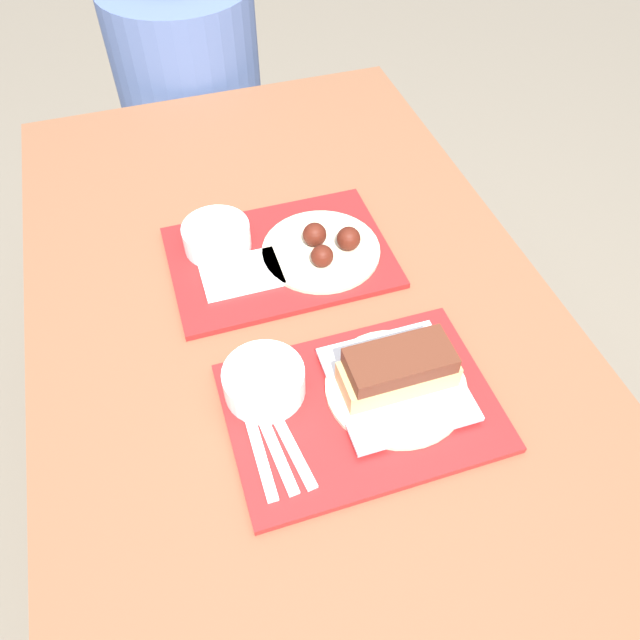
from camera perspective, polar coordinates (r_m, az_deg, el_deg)
The scene contains 15 objects.
ground_plane at distance 1.70m, azimuth -0.98°, elevation -17.33°, with size 12.00×12.00×0.00m, color #706656.
picnic_table at distance 1.13m, azimuth -1.42°, elevation -3.96°, with size 0.90×1.60×0.76m.
picnic_bench_far at distance 2.05m, azimuth -9.81°, elevation 13.68°, with size 0.85×0.28×0.46m.
tray_near at distance 0.96m, azimuth 3.76°, elevation -7.95°, with size 0.40×0.28×0.01m.
tray_far at distance 1.17m, azimuth -3.67°, elevation 5.76°, with size 0.40×0.28×0.01m.
bowl_coleslaw_near at distance 0.95m, azimuth -5.15°, elevation -5.51°, with size 0.12×0.12×0.05m.
brisket_sandwich_plate at distance 0.95m, azimuth 7.10°, elevation -5.13°, with size 0.22×0.22×0.08m.
plastic_fork_near at distance 0.92m, azimuth -4.32°, elevation -11.21°, with size 0.03×0.17×0.00m.
plastic_knife_near at distance 0.92m, azimuth -2.97°, elevation -10.86°, with size 0.04×0.17×0.00m.
plastic_spoon_near at distance 0.91m, azimuth -5.67°, elevation -11.56°, with size 0.02×0.17×0.00m.
condiment_packet at distance 0.98m, azimuth 1.92°, elevation -4.83°, with size 0.04×0.03×0.01m.
bowl_coleslaw_far at distance 1.17m, azimuth -9.44°, elevation 7.65°, with size 0.12×0.12×0.05m.
wings_plate_far at distance 1.16m, azimuth 0.37°, elevation 6.68°, with size 0.22×0.22×0.05m.
napkin_far at distance 1.13m, azimuth -7.20°, elevation 4.21°, with size 0.14×0.10×0.01m.
person_seated_across at distance 1.88m, azimuth -12.09°, elevation 21.78°, with size 0.39×0.39×0.66m.
Camera 1 is at (-0.18, -0.65, 1.57)m, focal length 35.00 mm.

